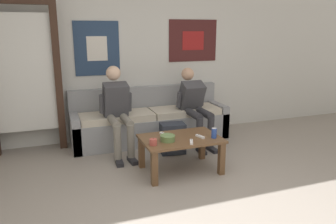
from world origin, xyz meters
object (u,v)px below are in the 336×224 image
(coffee_table, at_px, (181,144))
(game_controller_near_right, at_px, (191,142))
(person_seated_teen, at_px, (194,103))
(pillar_candle, at_px, (153,142))
(person_seated_adult, at_px, (117,107))
(ceramic_bowl, at_px, (168,138))
(drink_can_blue, at_px, (214,133))
(couch, at_px, (150,122))
(game_controller_near_left, at_px, (200,136))
(backpack, at_px, (173,139))
(game_controller_far_center, at_px, (163,134))

(coffee_table, xyz_separation_m, game_controller_near_right, (0.04, -0.22, 0.09))
(person_seated_teen, bearing_deg, pillar_candle, -133.04)
(person_seated_adult, height_order, ceramic_bowl, person_seated_adult)
(pillar_candle, distance_m, drink_can_blue, 0.77)
(couch, height_order, game_controller_near_left, couch)
(coffee_table, xyz_separation_m, drink_can_blue, (0.38, -0.15, 0.14))
(game_controller_near_right, bearing_deg, pillar_candle, 169.30)
(coffee_table, distance_m, person_seated_adult, 1.13)
(backpack, distance_m, game_controller_near_right, 0.86)
(person_seated_adult, xyz_separation_m, game_controller_near_left, (0.82, -0.99, -0.22))
(backpack, relative_size, game_controller_near_right, 2.99)
(pillar_candle, bearing_deg, ceramic_bowl, 20.00)
(coffee_table, bearing_deg, game_controller_near_left, -19.01)
(person_seated_teen, xyz_separation_m, ceramic_bowl, (-0.80, -1.00, -0.15))
(coffee_table, bearing_deg, ceramic_bowl, -161.07)
(coffee_table, relative_size, game_controller_near_right, 6.62)
(game_controller_far_center, bearing_deg, backpack, 55.97)
(backpack, xyz_separation_m, game_controller_far_center, (-0.30, -0.44, 0.24))
(game_controller_near_left, relative_size, game_controller_near_right, 1.01)
(ceramic_bowl, bearing_deg, game_controller_far_center, 83.03)
(coffee_table, xyz_separation_m, game_controller_near_left, (0.23, -0.08, 0.09))
(coffee_table, xyz_separation_m, ceramic_bowl, (-0.20, -0.07, 0.12))
(person_seated_teen, relative_size, game_controller_near_right, 7.83)
(ceramic_bowl, height_order, game_controller_far_center, ceramic_bowl)
(couch, relative_size, person_seated_adult, 2.00)
(ceramic_bowl, xyz_separation_m, pillar_candle, (-0.20, -0.07, -0.01))
(person_seated_teen, bearing_deg, game_controller_near_left, -110.62)
(pillar_candle, distance_m, game_controller_near_right, 0.45)
(game_controller_far_center, bearing_deg, person_seated_adult, 119.50)
(ceramic_bowl, height_order, drink_can_blue, drink_can_blue)
(ceramic_bowl, xyz_separation_m, game_controller_near_left, (0.42, -0.01, -0.03))
(pillar_candle, height_order, game_controller_far_center, pillar_candle)
(person_seated_teen, bearing_deg, couch, 151.26)
(backpack, xyz_separation_m, game_controller_near_left, (0.10, -0.68, 0.24))
(ceramic_bowl, bearing_deg, game_controller_near_left, -1.45)
(couch, height_order, game_controller_far_center, couch)
(drink_can_blue, height_order, game_controller_near_left, drink_can_blue)
(couch, distance_m, person_seated_teen, 0.77)
(person_seated_adult, distance_m, pillar_candle, 1.09)
(backpack, bearing_deg, game_controller_near_left, -81.85)
(couch, relative_size, ceramic_bowl, 13.47)
(couch, height_order, ceramic_bowl, couch)
(couch, distance_m, pillar_candle, 1.47)
(game_controller_near_right, bearing_deg, game_controller_near_left, 38.84)
(drink_can_blue, relative_size, game_controller_far_center, 0.84)
(ceramic_bowl, xyz_separation_m, game_controller_near_right, (0.24, -0.16, -0.03))
(backpack, bearing_deg, ceramic_bowl, -115.83)
(drink_can_blue, height_order, game_controller_far_center, drink_can_blue)
(backpack, bearing_deg, coffee_table, -102.03)
(drink_can_blue, bearing_deg, pillar_candle, 179.10)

